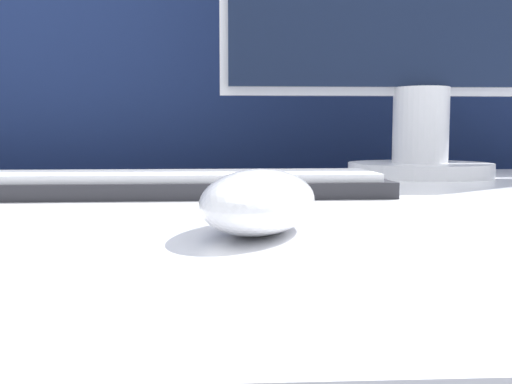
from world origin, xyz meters
TOP-DOWN VIEW (x-y plane):
  - partition_panel at (0.00, 0.58)m, footprint 5.00×0.03m
  - computer_mouse_near at (0.04, -0.21)m, footprint 0.10×0.14m
  - keyboard at (-0.04, 0.02)m, footprint 0.45×0.12m
  - monitor at (0.30, 0.28)m, footprint 0.59×0.21m

SIDE VIEW (x-z plane):
  - partition_panel at x=0.00m, z-range 0.00..1.31m
  - keyboard at x=-0.04m, z-range 0.75..0.78m
  - computer_mouse_near at x=0.04m, z-range 0.75..0.79m
  - monitor at x=0.30m, z-range 0.77..1.23m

